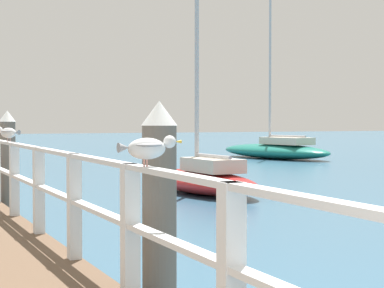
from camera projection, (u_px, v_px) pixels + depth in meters
pier_railing at (14, 170)px, 9.95m from camera, size 0.12×16.89×1.01m
dock_piling_near at (159, 214)px, 5.85m from camera, size 0.29×0.29×1.85m
dock_piling_far at (8, 162)px, 12.81m from camera, size 0.29×0.29×1.85m
seagull_foreground at (148, 147)px, 4.99m from camera, size 0.48×0.19×0.21m
seagull_background at (8, 132)px, 10.37m from camera, size 0.32×0.41×0.21m
boat_0 at (276, 150)px, 30.53m from camera, size 3.38×6.40×7.61m
boat_2 at (202, 178)px, 16.40m from camera, size 1.78×4.49×6.11m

